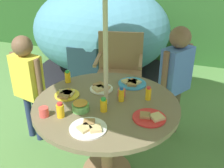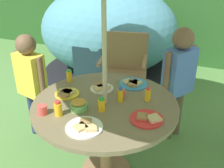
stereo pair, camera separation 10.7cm
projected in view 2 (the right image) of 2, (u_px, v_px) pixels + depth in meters
garden_table at (105, 116)px, 2.18m from camera, size 1.17×1.17×0.73m
wooden_chair at (124, 68)px, 3.20m from camera, size 0.62×0.54×0.95m
dome_tent at (109, 30)px, 4.21m from camera, size 2.54×2.54×1.38m
child_in_blue_shirt at (179, 71)px, 2.58m from camera, size 0.31×0.36×1.19m
child_in_yellow_shirt at (30, 75)px, 2.61m from camera, size 0.38×0.23×1.13m
snack_bowl at (79, 105)px, 2.02m from camera, size 0.13×0.13×0.08m
plate_center_front at (147, 118)px, 1.91m from camera, size 0.24×0.24×0.03m
plate_near_right at (101, 88)px, 2.33m from camera, size 0.20×0.20×0.03m
plate_mid_right at (67, 93)px, 2.24m from camera, size 0.21×0.21×0.03m
plate_front_edge at (85, 127)px, 1.82m from camera, size 0.26×0.26×0.03m
plate_center_back at (133, 83)px, 2.40m from camera, size 0.25×0.25×0.03m
juice_bottle_near_left at (102, 105)px, 2.00m from camera, size 0.05×0.05×0.11m
juice_bottle_far_left at (148, 95)px, 2.13m from camera, size 0.05×0.05×0.11m
juice_bottle_far_right at (120, 95)px, 2.12m from camera, size 0.05×0.05×0.12m
juice_bottle_mid_left at (58, 109)px, 1.94m from camera, size 0.06×0.06×0.12m
juice_bottle_back_edge at (69, 76)px, 2.45m from camera, size 0.05×0.05×0.11m
cup_near at (42, 110)px, 1.96m from camera, size 0.07×0.07×0.07m
cup_far at (121, 93)px, 2.21m from camera, size 0.06×0.06×0.06m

